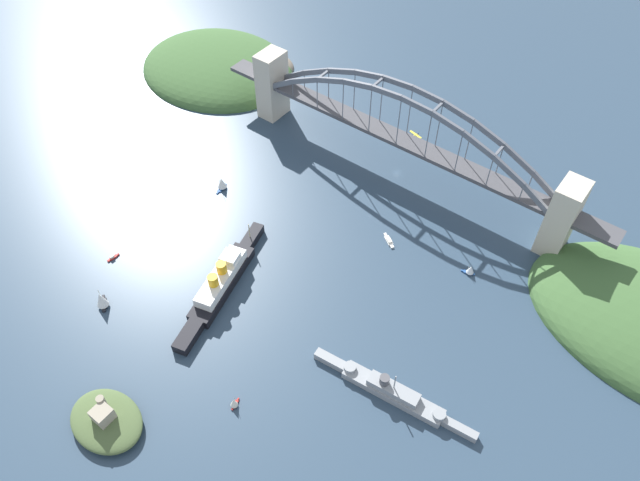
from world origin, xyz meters
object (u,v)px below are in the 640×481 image
(ocean_liner, at_px, (221,281))
(fort_island_mid_harbor, at_px, (106,420))
(small_boat_0, at_px, (234,403))
(small_boat_6, at_px, (222,183))
(small_boat_2, at_px, (470,270))
(seaplane_taxiing_near_bridge, at_px, (415,136))
(small_boat_3, at_px, (101,300))
(small_boat_4, at_px, (113,257))
(naval_cruiser, at_px, (392,391))
(small_boat_5, at_px, (389,241))
(harbor_arch_bridge, at_px, (401,140))

(ocean_liner, xyz_separation_m, fort_island_mid_harbor, (-11.55, 85.96, -1.41))
(fort_island_mid_harbor, relative_size, small_boat_0, 5.51)
(small_boat_0, relative_size, small_boat_6, 0.68)
(small_boat_2, bearing_deg, fort_island_mid_harbor, 63.12)
(seaplane_taxiing_near_bridge, distance_m, small_boat_2, 114.00)
(small_boat_3, bearing_deg, seaplane_taxiing_near_bridge, -105.13)
(small_boat_4, xyz_separation_m, small_boat_6, (-9.54, -76.83, 3.50))
(naval_cruiser, height_order, small_boat_5, naval_cruiser)
(naval_cruiser, bearing_deg, small_boat_6, -18.81)
(harbor_arch_bridge, relative_size, seaplane_taxiing_near_bridge, 25.70)
(small_boat_4, height_order, small_boat_5, small_boat_4)
(fort_island_mid_harbor, bearing_deg, small_boat_4, -41.27)
(seaplane_taxiing_near_bridge, xyz_separation_m, small_boat_3, (57.15, 211.43, 3.40))
(ocean_liner, height_order, seaplane_taxiing_near_bridge, ocean_liner)
(small_boat_6, bearing_deg, seaplane_taxiing_near_bridge, -121.80)
(ocean_liner, relative_size, fort_island_mid_harbor, 2.39)
(small_boat_2, xyz_separation_m, small_boat_5, (46.78, 7.09, -2.43))
(ocean_liner, height_order, small_boat_2, ocean_liner)
(seaplane_taxiing_near_bridge, bearing_deg, naval_cruiser, 117.99)
(small_boat_3, xyz_separation_m, small_boat_4, (21.13, -23.73, -4.64))
(fort_island_mid_harbor, bearing_deg, small_boat_0, -134.00)
(ocean_liner, height_order, small_boat_3, ocean_liner)
(naval_cruiser, bearing_deg, small_boat_2, -86.74)
(ocean_liner, xyz_separation_m, small_boat_2, (-99.20, -86.93, -1.98))
(naval_cruiser, xyz_separation_m, small_boat_6, (155.92, -53.12, 1.05))
(fort_island_mid_harbor, xyz_separation_m, small_boat_6, (63.42, -140.87, 0.56))
(harbor_arch_bridge, height_order, naval_cruiser, harbor_arch_bridge)
(small_boat_5, bearing_deg, harbor_arch_bridge, -62.15)
(ocean_liner, distance_m, small_boat_6, 75.54)
(harbor_arch_bridge, height_order, small_boat_6, harbor_arch_bridge)
(small_boat_0, bearing_deg, small_boat_5, -90.90)
(seaplane_taxiing_near_bridge, bearing_deg, fort_island_mid_harbor, 88.79)
(small_boat_2, distance_m, small_boat_4, 194.04)
(naval_cruiser, distance_m, small_boat_6, 164.72)
(small_boat_0, relative_size, small_boat_3, 0.56)
(fort_island_mid_harbor, xyz_separation_m, small_boat_3, (51.82, -40.31, 1.71))
(naval_cruiser, height_order, fort_island_mid_harbor, naval_cruiser)
(small_boat_6, bearing_deg, small_boat_2, -168.03)
(seaplane_taxiing_near_bridge, relative_size, small_boat_4, 1.38)
(small_boat_3, distance_m, small_boat_4, 32.11)
(small_boat_0, bearing_deg, fort_island_mid_harbor, 46.00)
(small_boat_3, height_order, small_boat_5, small_boat_3)
(fort_island_mid_harbor, relative_size, small_boat_3, 3.10)
(naval_cruiser, bearing_deg, small_boat_0, 41.52)
(naval_cruiser, xyz_separation_m, small_boat_5, (51.62, -78.05, -2.51))
(ocean_liner, xyz_separation_m, small_boat_4, (61.41, 21.92, -4.34))
(small_boat_5, distance_m, small_boat_6, 107.29)
(ocean_liner, distance_m, small_boat_2, 131.92)
(small_boat_4, relative_size, small_boat_5, 0.70)
(ocean_liner, relative_size, small_boat_6, 8.90)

